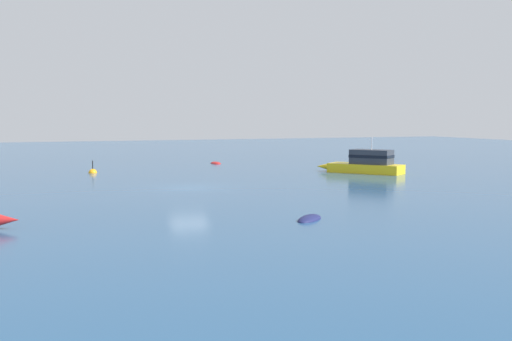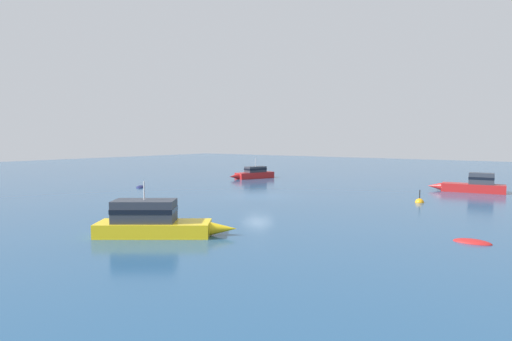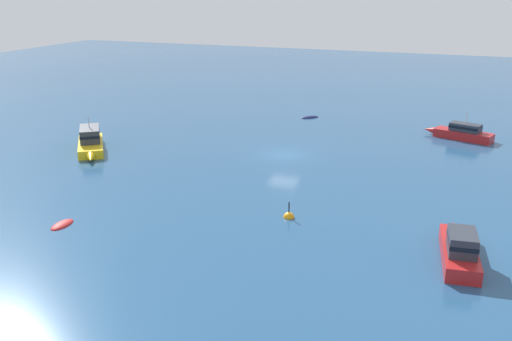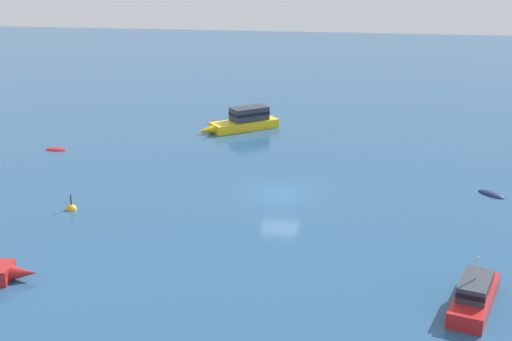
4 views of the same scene
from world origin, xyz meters
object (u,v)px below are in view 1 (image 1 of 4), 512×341
(dinghy, at_px, (216,164))
(dinghy_1, at_px, (309,220))
(cabin_cruiser, at_px, (366,163))
(channel_buoy, at_px, (93,173))

(dinghy, bearing_deg, dinghy_1, -10.95)
(dinghy, bearing_deg, cabin_cruiser, 30.04)
(channel_buoy, bearing_deg, dinghy, 115.98)
(dinghy, height_order, cabin_cruiser, cabin_cruiser)
(cabin_cruiser, xyz_separation_m, channel_buoy, (-8.16, -20.99, -0.79))
(cabin_cruiser, distance_m, channel_buoy, 22.53)
(dinghy_1, bearing_deg, dinghy, -144.19)
(cabin_cruiser, height_order, dinghy_1, cabin_cruiser)
(dinghy, distance_m, channel_buoy, 13.96)
(dinghy, distance_m, dinghy_1, 33.97)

